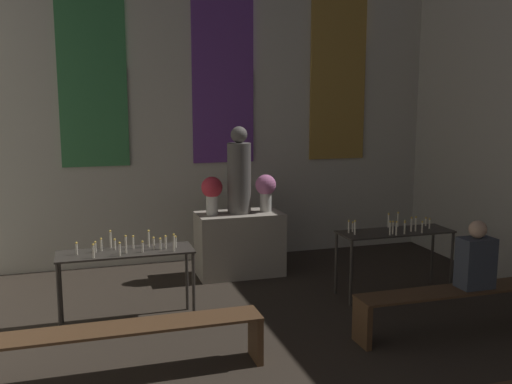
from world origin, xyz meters
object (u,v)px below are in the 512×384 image
statue (239,174)px  flower_vase_left (212,191)px  flower_vase_right (266,189)px  pew_back_left (127,339)px  person_seated (476,259)px  candle_rack_right (395,238)px  altar (239,244)px  pew_back_right (464,299)px  candle_rack_left (126,259)px

statue → flower_vase_left: size_ratio=2.29×
flower_vase_right → pew_back_left: bearing=-129.1°
flower_vase_left → person_seated: 3.48m
flower_vase_left → flower_vase_right: size_ratio=1.00×
flower_vase_left → candle_rack_right: 2.49m
altar → flower_vase_left: 0.85m
pew_back_left → pew_back_right: same height
flower_vase_left → altar: bearing=0.0°
flower_vase_left → person_seated: size_ratio=0.72×
flower_vase_right → pew_back_left: 3.48m
person_seated → flower_vase_right: bearing=119.4°
pew_back_left → pew_back_right: 3.49m
statue → flower_vase_right: statue is taller
candle_rack_left → person_seated: person_seated is taller
pew_back_left → statue: bearing=56.4°
flower_vase_right → pew_back_right: flower_vase_right is taller
statue → candle_rack_right: statue is taller
flower_vase_right → candle_rack_right: size_ratio=0.36×
pew_back_left → candle_rack_left: bearing=85.4°
candle_rack_left → flower_vase_right: bearing=33.9°
flower_vase_right → person_seated: size_ratio=0.72×
candle_rack_left → pew_back_left: bearing=-94.6°
altar → person_seated: bearing=-54.6°
candle_rack_right → pew_back_left: 3.64m
flower_vase_left → flower_vase_right: 0.77m
flower_vase_right → candle_rack_left: 2.49m
altar → pew_back_right: 3.15m
flower_vase_left → pew_back_left: 3.07m
statue → pew_back_left: size_ratio=0.49×
altar → flower_vase_right: size_ratio=2.27×
flower_vase_left → flower_vase_right: same height
flower_vase_right → candle_rack_right: (1.26, -1.36, -0.48)m
altar → flower_vase_right: (0.38, 0.00, 0.76)m
person_seated → candle_rack_left: bearing=160.2°
candle_rack_left → pew_back_right: size_ratio=0.60×
candle_rack_left → pew_back_left: (-0.10, -1.26, -0.37)m
flower_vase_right → candle_rack_right: bearing=-47.2°
candle_rack_left → candle_rack_right: (3.29, -0.00, 0.00)m
pew_back_left → person_seated: 3.63m
statue → person_seated: 3.28m
flower_vase_left → candle_rack_right: size_ratio=0.36×
pew_back_right → person_seated: size_ratio=3.37×
flower_vase_right → pew_back_left: size_ratio=0.21×
person_seated → statue: bearing=125.4°
flower_vase_right → pew_back_right: 3.07m
pew_back_right → statue: bearing=123.6°
statue → pew_back_right: bearing=-56.4°
person_seated → pew_back_left: bearing=180.0°
candle_rack_right → pew_back_right: 1.32m
candle_rack_left → statue: bearing=39.7°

